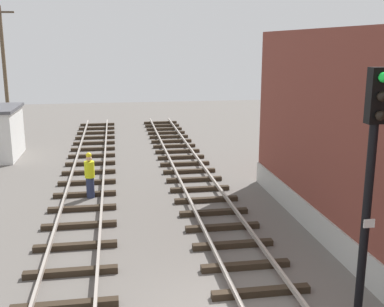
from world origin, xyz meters
TOP-DOWN VIEW (x-y plane):
  - track_near_building at (0.98, -0.00)m, footprint 2.50×54.08m
  - signal_mast at (2.63, -0.98)m, footprint 0.36×0.40m
  - utility_pole_far at (-9.51, 23.74)m, footprint 1.80×0.24m
  - track_worker_foreground at (-3.51, 9.13)m, footprint 0.40×0.40m

SIDE VIEW (x-z plane):
  - track_near_building at x=0.98m, z-range -0.03..0.29m
  - track_worker_foreground at x=-3.51m, z-range -0.01..1.86m
  - signal_mast at x=2.63m, z-range 0.71..6.36m
  - utility_pole_far at x=-9.51m, z-range 0.19..8.59m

